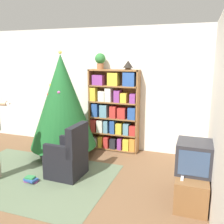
{
  "coord_description": "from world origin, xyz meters",
  "views": [
    {
      "loc": [
        1.87,
        -3.14,
        1.98
      ],
      "look_at": [
        0.48,
        0.86,
        1.05
      ],
      "focal_mm": 40.0,
      "sensor_mm": 36.0,
      "label": 1
    }
  ],
  "objects_px": {
    "christmas_tree": "(62,101)",
    "armchair": "(68,158)",
    "table_lamp": "(128,65)",
    "potted_plant": "(100,60)",
    "bookshelf": "(114,112)",
    "television": "(194,157)"
  },
  "relations": [
    {
      "from": "christmas_tree",
      "to": "potted_plant",
      "type": "bearing_deg",
      "value": 49.58
    },
    {
      "from": "bookshelf",
      "to": "table_lamp",
      "type": "bearing_deg",
      "value": 1.73
    },
    {
      "from": "table_lamp",
      "to": "television",
      "type": "bearing_deg",
      "value": -47.66
    },
    {
      "from": "armchair",
      "to": "table_lamp",
      "type": "distance_m",
      "value": 2.18
    },
    {
      "from": "christmas_tree",
      "to": "armchair",
      "type": "relative_size",
      "value": 2.3
    },
    {
      "from": "potted_plant",
      "to": "table_lamp",
      "type": "distance_m",
      "value": 0.61
    },
    {
      "from": "bookshelf",
      "to": "table_lamp",
      "type": "distance_m",
      "value": 1.04
    },
    {
      "from": "bookshelf",
      "to": "table_lamp",
      "type": "height_order",
      "value": "table_lamp"
    },
    {
      "from": "christmas_tree",
      "to": "armchair",
      "type": "height_order",
      "value": "christmas_tree"
    },
    {
      "from": "bookshelf",
      "to": "television",
      "type": "relative_size",
      "value": 3.6
    },
    {
      "from": "armchair",
      "to": "potted_plant",
      "type": "height_order",
      "value": "potted_plant"
    },
    {
      "from": "armchair",
      "to": "table_lamp",
      "type": "bearing_deg",
      "value": 158.66
    },
    {
      "from": "armchair",
      "to": "table_lamp",
      "type": "height_order",
      "value": "table_lamp"
    },
    {
      "from": "bookshelf",
      "to": "television",
      "type": "xyz_separation_m",
      "value": [
        1.67,
        -1.5,
        -0.2
      ]
    },
    {
      "from": "christmas_tree",
      "to": "armchair",
      "type": "bearing_deg",
      "value": -55.69
    },
    {
      "from": "television",
      "to": "armchair",
      "type": "relative_size",
      "value": 0.52
    },
    {
      "from": "christmas_tree",
      "to": "table_lamp",
      "type": "xyz_separation_m",
      "value": [
        1.16,
        0.65,
        0.71
      ]
    },
    {
      "from": "potted_plant",
      "to": "christmas_tree",
      "type": "bearing_deg",
      "value": -130.42
    },
    {
      "from": "christmas_tree",
      "to": "potted_plant",
      "type": "height_order",
      "value": "christmas_tree"
    },
    {
      "from": "television",
      "to": "christmas_tree",
      "type": "height_order",
      "value": "christmas_tree"
    },
    {
      "from": "bookshelf",
      "to": "potted_plant",
      "type": "distance_m",
      "value": 1.13
    },
    {
      "from": "potted_plant",
      "to": "table_lamp",
      "type": "height_order",
      "value": "potted_plant"
    }
  ]
}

